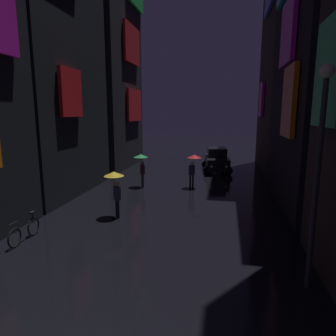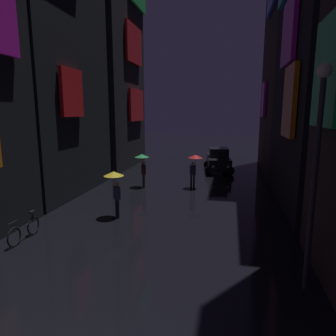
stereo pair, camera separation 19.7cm
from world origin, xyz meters
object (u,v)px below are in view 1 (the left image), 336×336
object	(u,v)px
pedestrian_midstreet_left_red	(193,162)
car_distant	(217,160)
pedestrian_far_right_yellow	(115,182)
pedestrian_midstreet_centre_green	(141,161)
streetlamp_right_near	(319,156)
bicycle_parked_at_storefront	(25,231)

from	to	relation	value
pedestrian_midstreet_left_red	car_distant	distance (m)	5.88
pedestrian_far_right_yellow	pedestrian_midstreet_left_red	world-z (taller)	same
pedestrian_midstreet_centre_green	streetlamp_right_near	distance (m)	12.64
pedestrian_far_right_yellow	pedestrian_midstreet_centre_green	world-z (taller)	same
pedestrian_midstreet_centre_green	streetlamp_right_near	world-z (taller)	streetlamp_right_near
pedestrian_far_right_yellow	streetlamp_right_near	size ratio (longest dim) A/B	0.36
pedestrian_far_right_yellow	pedestrian_midstreet_centre_green	size ratio (longest dim) A/B	1.00
pedestrian_midstreet_centre_green	bicycle_parked_at_storefront	xyz separation A→B (m)	(-2.04, -8.73, -1.28)
bicycle_parked_at_storefront	pedestrian_midstreet_centre_green	bearing A→B (deg)	76.86
pedestrian_midstreet_left_red	pedestrian_far_right_yellow	bearing A→B (deg)	-115.56
streetlamp_right_near	pedestrian_midstreet_left_red	bearing A→B (deg)	112.52
pedestrian_midstreet_centre_green	bicycle_parked_at_storefront	size ratio (longest dim) A/B	1.16
pedestrian_far_right_yellow	pedestrian_midstreet_left_red	size ratio (longest dim) A/B	1.00
bicycle_parked_at_storefront	streetlamp_right_near	world-z (taller)	streetlamp_right_near
pedestrian_midstreet_centre_green	pedestrian_far_right_yellow	bearing A→B (deg)	-86.15
bicycle_parked_at_storefront	pedestrian_far_right_yellow	bearing A→B (deg)	51.96
car_distant	streetlamp_right_near	size ratio (longest dim) A/B	0.73
pedestrian_far_right_yellow	pedestrian_midstreet_centre_green	distance (m)	5.66
pedestrian_midstreet_left_red	streetlamp_right_near	bearing A→B (deg)	-67.48
pedestrian_far_right_yellow	bicycle_parked_at_storefront	size ratio (longest dim) A/B	1.16
pedestrian_midstreet_left_red	pedestrian_midstreet_centre_green	world-z (taller)	same
pedestrian_midstreet_centre_green	streetlamp_right_near	size ratio (longest dim) A/B	0.36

